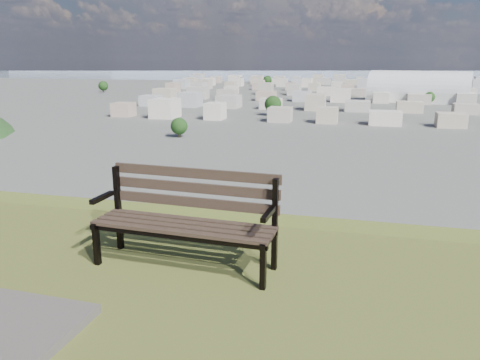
# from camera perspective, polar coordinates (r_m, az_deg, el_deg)

# --- Properties ---
(park_bench) EXTENTS (1.64, 0.61, 0.85)m
(park_bench) POSITION_cam_1_polar(r_m,az_deg,el_deg) (4.19, -6.46, -4.06)
(park_bench) COLOR #3B2F22
(park_bench) RESTS_ON hilltop_mesa
(arena) EXTENTS (63.28, 37.54, 25.00)m
(arena) POSITION_cam_1_polar(r_m,az_deg,el_deg) (316.96, 20.88, 9.95)
(arena) COLOR silver
(arena) RESTS_ON ground
(city_blocks) EXTENTS (395.00, 361.00, 7.00)m
(city_blocks) POSITION_cam_1_polar(r_m,az_deg,el_deg) (395.98, 14.58, 10.84)
(city_blocks) COLOR beige
(city_blocks) RESTS_ON ground
(city_trees) EXTENTS (406.52, 387.20, 9.98)m
(city_trees) POSITION_cam_1_polar(r_m,az_deg,el_deg) (321.73, 9.74, 10.55)
(city_trees) COLOR #362A1B
(city_trees) RESTS_ON ground
(bay_water) EXTENTS (2400.00, 700.00, 0.12)m
(bay_water) POSITION_cam_1_polar(r_m,az_deg,el_deg) (901.24, 14.73, 12.51)
(bay_water) COLOR #8294A5
(bay_water) RESTS_ON ground
(far_hills) EXTENTS (2050.00, 340.00, 60.00)m
(far_hills) POSITION_cam_1_polar(r_m,az_deg,el_deg) (1405.12, 12.30, 14.30)
(far_hills) COLOR #8C96AE
(far_hills) RESTS_ON ground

